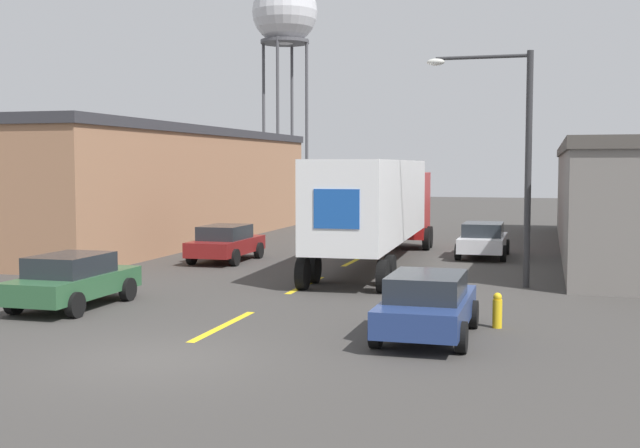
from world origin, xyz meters
TOP-DOWN VIEW (x-y plane):
  - ground_plane at (0.00, 0.00)m, footprint 160.00×160.00m
  - road_centerline at (0.00, 10.03)m, footprint 0.20×16.91m
  - warehouse_left at (-12.23, 22.25)m, footprint 8.98×25.61m
  - semi_truck at (1.15, 15.74)m, footprint 3.27×15.11m
  - parked_car_right_near at (4.77, 3.43)m, footprint 1.96×4.16m
  - parked_car_right_far at (4.77, 19.17)m, footprint 1.96×4.16m
  - parked_car_left_near at (-4.77, 4.58)m, footprint 1.96×4.16m
  - parked_car_left_far at (-4.77, 15.05)m, footprint 1.96×4.16m
  - water_tower at (-16.42, 57.61)m, footprint 6.03×6.03m
  - street_lamp at (6.21, 11.44)m, footprint 3.22×0.32m
  - fire_hydrant at (6.18, 4.93)m, footprint 0.22×0.22m

SIDE VIEW (x-z plane):
  - ground_plane at x=0.00m, z-range 0.00..0.00m
  - road_centerline at x=0.00m, z-range 0.00..0.01m
  - fire_hydrant at x=6.18m, z-range 0.00..0.82m
  - parked_car_right_near at x=4.77m, z-range 0.03..1.45m
  - parked_car_right_far at x=4.77m, z-range 0.03..1.45m
  - parked_car_left_near at x=-4.77m, z-range 0.03..1.45m
  - parked_car_left_far at x=-4.77m, z-range 0.03..1.45m
  - semi_truck at x=1.15m, z-range 0.40..4.32m
  - warehouse_left at x=-12.23m, z-range 0.01..5.55m
  - street_lamp at x=6.21m, z-range 0.69..7.89m
  - water_tower at x=-16.42m, z-range 7.14..28.01m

